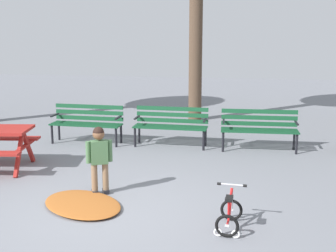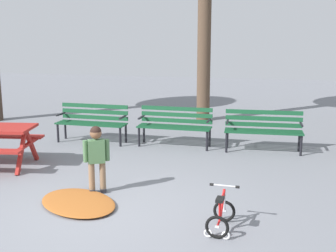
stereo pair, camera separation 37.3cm
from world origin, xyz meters
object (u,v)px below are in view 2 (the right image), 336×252
(park_bench_far_left, at_px, (93,120))
(park_bench_left, at_px, (175,123))
(child_standing, at_px, (96,154))
(park_bench_right, at_px, (264,127))
(kids_bicycle, at_px, (221,215))

(park_bench_far_left, xyz_separation_m, park_bench_left, (1.90, 0.04, 0.00))
(park_bench_far_left, height_order, child_standing, child_standing)
(park_bench_right, height_order, kids_bicycle, park_bench_right)
(park_bench_left, xyz_separation_m, child_standing, (-0.62, -3.11, 0.12))
(park_bench_far_left, bearing_deg, child_standing, -67.33)
(child_standing, bearing_deg, park_bench_far_left, 112.67)
(child_standing, bearing_deg, park_bench_left, 78.81)
(park_bench_right, relative_size, child_standing, 1.51)
(park_bench_far_left, xyz_separation_m, kids_bicycle, (3.32, -4.02, -0.31))
(park_bench_right, bearing_deg, child_standing, -129.14)
(park_bench_right, height_order, child_standing, child_standing)
(park_bench_right, bearing_deg, park_bench_far_left, -179.88)
(park_bench_right, xyz_separation_m, kids_bicycle, (-0.48, -4.03, -0.31))
(park_bench_far_left, distance_m, kids_bicycle, 5.22)
(park_bench_right, xyz_separation_m, child_standing, (-2.51, -3.08, 0.12))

